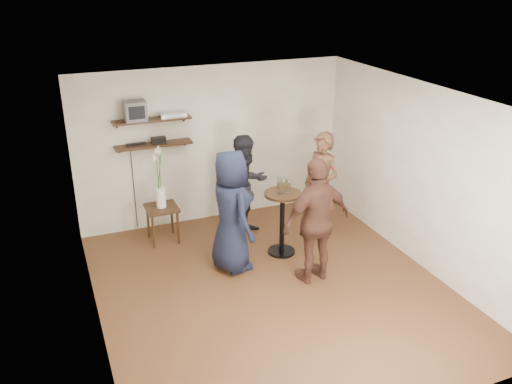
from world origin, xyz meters
The scene contains 18 objects.
room centered at (0.00, 0.00, 1.30)m, with size 4.58×5.08×2.68m.
shelf_upper centered at (-1.00, 2.38, 1.85)m, with size 1.20×0.25×0.04m, color black.
shelf_lower centered at (-1.00, 2.38, 1.45)m, with size 1.20×0.25×0.04m, color black.
crt_monitor centered at (-1.24, 2.38, 2.02)m, with size 0.32×0.30×0.30m, color #59595B.
dvd_deck centered at (-0.67, 2.38, 1.90)m, with size 0.40×0.24×0.06m, color silver.
radio centered at (-0.92, 2.38, 1.52)m, with size 0.22×0.10×0.10m, color black.
power_strip centered at (-1.27, 2.42, 1.48)m, with size 0.30×0.05×0.03m, color black.
side_table centered at (-1.04, 1.94, 0.48)m, with size 0.49×0.49×0.58m.
vase_lilies centered at (-1.04, 1.94, 0.91)m, with size 0.20×0.21×1.04m.
drinks_table centered at (0.53, 0.88, 0.63)m, with size 0.54×0.54×0.98m.
wine_glass_fl centered at (0.47, 0.86, 1.13)m, with size 0.07×0.07×0.22m.
wine_glass_fr centered at (0.61, 0.85, 1.12)m, with size 0.07×0.07×0.21m.
wine_glass_bl centered at (0.50, 0.94, 1.13)m, with size 0.07×0.07×0.22m.
wine_glass_br centered at (0.54, 0.88, 1.13)m, with size 0.07×0.07×0.22m.
person_plaid centered at (1.33, 1.18, 0.86)m, with size 0.63×0.41×1.72m, color maroon.
person_dark centered at (0.27, 1.69, 0.82)m, with size 0.80×0.62×1.65m, color black.
person_navy centered at (-0.31, 0.76, 0.88)m, with size 0.86×0.56×1.76m, color black.
person_brown centered at (0.65, 0.04, 0.88)m, with size 1.03×0.43×1.76m, color #4C2B20.
Camera 1 is at (-2.54, -5.68, 4.04)m, focal length 38.00 mm.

